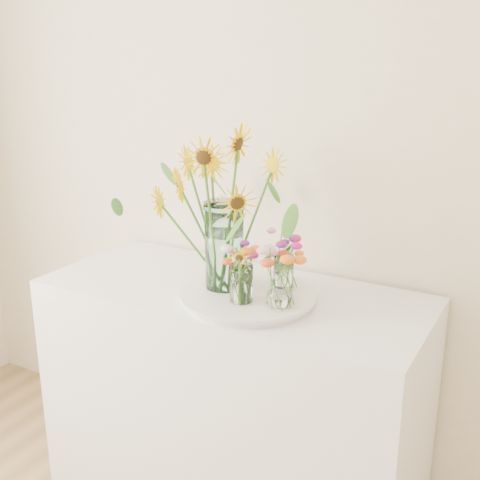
{
  "coord_description": "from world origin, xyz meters",
  "views": [
    {
      "loc": [
        0.69,
        0.19,
        1.7
      ],
      "look_at": [
        -0.24,
        1.84,
        1.12
      ],
      "focal_mm": 45.0,
      "sensor_mm": 36.0,
      "label": 1
    }
  ],
  "objects": [
    {
      "name": "small_vase_c",
      "position": [
        -0.13,
        1.97,
        0.99
      ],
      "size": [
        0.08,
        0.08,
        0.12
      ],
      "primitive_type": "cylinder",
      "rotation": [
        0.0,
        0.0,
        -0.13
      ],
      "color": "white",
      "rests_on": "tray"
    },
    {
      "name": "small_vase_a",
      "position": [
        -0.2,
        1.79,
        0.99
      ],
      "size": [
        0.08,
        0.08,
        0.13
      ],
      "primitive_type": "cylinder",
      "rotation": [
        0.0,
        0.0,
        -0.02
      ],
      "color": "white",
      "rests_on": "tray"
    },
    {
      "name": "mason_jar",
      "position": [
        -0.31,
        1.87,
        1.08
      ],
      "size": [
        0.16,
        0.16,
        0.31
      ],
      "primitive_type": "cylinder",
      "rotation": [
        0.0,
        0.0,
        0.22
      ],
      "color": "#B8EBE1",
      "rests_on": "tray"
    },
    {
      "name": "small_vase_b",
      "position": [
        -0.07,
        1.81,
        0.99
      ],
      "size": [
        0.11,
        0.11,
        0.12
      ],
      "primitive_type": null,
      "rotation": [
        0.0,
        0.0,
        -0.35
      ],
      "color": "white",
      "rests_on": "tray"
    },
    {
      "name": "sunflower_bouquet",
      "position": [
        -0.31,
        1.87,
        1.21
      ],
      "size": [
        1.0,
        1.0,
        0.58
      ],
      "primitive_type": null,
      "rotation": [
        0.0,
        0.0,
        0.22
      ],
      "color": "yellow",
      "rests_on": "tray"
    },
    {
      "name": "wildflower_posy_b",
      "position": [
        -0.07,
        1.81,
        1.03
      ],
      "size": [
        0.2,
        0.2,
        0.21
      ],
      "primitive_type": null,
      "color": "orange",
      "rests_on": "tray"
    },
    {
      "name": "wildflower_posy_c",
      "position": [
        -0.13,
        1.97,
        1.03
      ],
      "size": [
        0.19,
        0.19,
        0.21
      ],
      "primitive_type": null,
      "color": "orange",
      "rests_on": "tray"
    },
    {
      "name": "counter",
      "position": [
        -0.32,
        1.93,
        0.45
      ],
      "size": [
        1.4,
        0.6,
        0.9
      ],
      "primitive_type": "cube",
      "color": "white",
      "rests_on": "ground_plane"
    },
    {
      "name": "tray",
      "position": [
        -0.21,
        1.86,
        0.91
      ],
      "size": [
        0.44,
        0.44,
        0.02
      ],
      "primitive_type": "cylinder",
      "color": "white",
      "rests_on": "counter"
    },
    {
      "name": "wildflower_posy_a",
      "position": [
        -0.2,
        1.79,
        1.04
      ],
      "size": [
        0.19,
        0.19,
        0.22
      ],
      "primitive_type": null,
      "color": "orange",
      "rests_on": "tray"
    }
  ]
}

